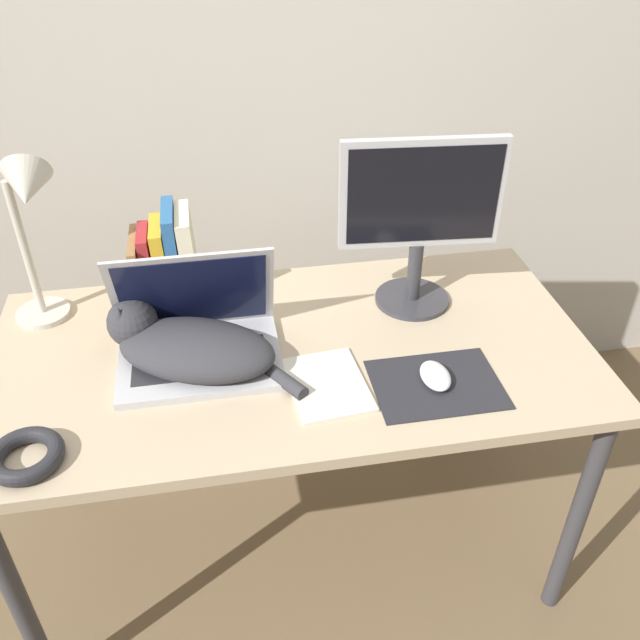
# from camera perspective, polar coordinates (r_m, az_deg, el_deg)

# --- Properties ---
(wall_back) EXTENTS (8.00, 0.05, 2.60)m
(wall_back) POSITION_cam_1_polar(r_m,az_deg,el_deg) (1.99, -5.98, 23.98)
(wall_back) COLOR #BCB7AD
(wall_back) RESTS_ON ground_plane
(desk) EXTENTS (1.39, 0.71, 0.72)m
(desk) POSITION_cam_1_polar(r_m,az_deg,el_deg) (1.63, -2.32, -4.43)
(desk) COLOR tan
(desk) RESTS_ON ground_plane
(laptop) EXTENTS (0.36, 0.27, 0.26)m
(laptop) POSITION_cam_1_polar(r_m,az_deg,el_deg) (1.55, -10.23, -1.55)
(laptop) COLOR #B7B7BC
(laptop) RESTS_ON desk
(cat) EXTENTS (0.43, 0.32, 0.14)m
(cat) POSITION_cam_1_polar(r_m,az_deg,el_deg) (1.53, -11.21, -2.07)
(cat) COLOR #333338
(cat) RESTS_ON desk
(external_monitor) EXTENTS (0.39, 0.19, 0.43)m
(external_monitor) POSITION_cam_1_polar(r_m,az_deg,el_deg) (1.64, 8.41, 8.74)
(external_monitor) COLOR #333338
(external_monitor) RESTS_ON desk
(mousepad) EXTENTS (0.28, 0.21, 0.00)m
(mousepad) POSITION_cam_1_polar(r_m,az_deg,el_deg) (1.50, 9.77, -5.34)
(mousepad) COLOR #232328
(mousepad) RESTS_ON desk
(computer_mouse) EXTENTS (0.06, 0.10, 0.03)m
(computer_mouse) POSITION_cam_1_polar(r_m,az_deg,el_deg) (1.50, 9.69, -4.65)
(computer_mouse) COLOR silver
(computer_mouse) RESTS_ON mousepad
(book_row) EXTENTS (0.16, 0.17, 0.26)m
(book_row) POSITION_cam_1_polar(r_m,az_deg,el_deg) (1.73, -12.74, 4.84)
(book_row) COLOR olive
(book_row) RESTS_ON desk
(desk_lamp) EXTENTS (0.17, 0.17, 0.43)m
(desk_lamp) POSITION_cam_1_polar(r_m,az_deg,el_deg) (1.65, -23.31, 8.05)
(desk_lamp) COLOR beige
(desk_lamp) RESTS_ON desk
(cable_coil) EXTENTS (0.15, 0.15, 0.03)m
(cable_coil) POSITION_cam_1_polar(r_m,az_deg,el_deg) (1.42, -23.55, -10.44)
(cable_coil) COLOR #232328
(cable_coil) RESTS_ON desk
(notepad) EXTENTS (0.18, 0.23, 0.01)m
(notepad) POSITION_cam_1_polar(r_m,az_deg,el_deg) (1.48, 0.61, -5.45)
(notepad) COLOR silver
(notepad) RESTS_ON desk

